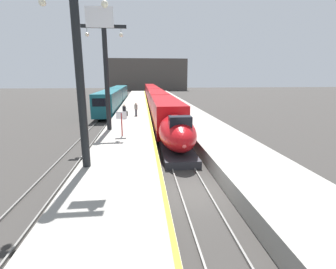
% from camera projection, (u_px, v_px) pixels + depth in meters
% --- Properties ---
extents(ground_plane, '(260.00, 260.00, 0.00)m').
position_uv_depth(ground_plane, '(193.00, 192.00, 13.27)').
color(ground_plane, '#33302D').
extents(platform_left, '(4.80, 110.00, 1.05)m').
position_uv_depth(platform_left, '(133.00, 115.00, 36.70)').
color(platform_left, gray).
rests_on(platform_left, ground).
extents(platform_right, '(4.80, 110.00, 1.05)m').
position_uv_depth(platform_right, '(187.00, 114.00, 37.52)').
color(platform_right, gray).
rests_on(platform_right, ground).
extents(platform_left_safety_stripe, '(0.20, 107.80, 0.01)m').
position_uv_depth(platform_left_safety_stripe, '(148.00, 111.00, 36.81)').
color(platform_left_safety_stripe, yellow).
rests_on(platform_left_safety_stripe, platform_left).
extents(rail_main_left, '(0.08, 110.00, 0.12)m').
position_uv_depth(rail_main_left, '(154.00, 115.00, 39.81)').
color(rail_main_left, slate).
rests_on(rail_main_left, ground).
extents(rail_main_right, '(0.08, 110.00, 0.12)m').
position_uv_depth(rail_main_right, '(164.00, 115.00, 39.96)').
color(rail_main_right, slate).
rests_on(rail_main_right, ground).
extents(rail_secondary_left, '(0.08, 110.00, 0.12)m').
position_uv_depth(rail_secondary_left, '(103.00, 116.00, 38.99)').
color(rail_secondary_left, slate).
rests_on(rail_secondary_left, ground).
extents(rail_secondary_right, '(0.08, 110.00, 0.12)m').
position_uv_depth(rail_secondary_right, '(113.00, 115.00, 39.14)').
color(rail_secondary_right, slate).
rests_on(rail_secondary_right, ground).
extents(highspeed_train_main, '(2.92, 75.54, 3.60)m').
position_uv_depth(highspeed_train_main, '(155.00, 97.00, 51.58)').
color(highspeed_train_main, '#B20F14').
rests_on(highspeed_train_main, ground).
extents(regional_train_adjacent, '(2.85, 36.60, 3.80)m').
position_uv_depth(regional_train_adjacent, '(115.00, 97.00, 50.24)').
color(regional_train_adjacent, '#145660').
rests_on(regional_train_adjacent, ground).
extents(station_column_near, '(4.00, 0.68, 9.52)m').
position_uv_depth(station_column_near, '(80.00, 61.00, 12.84)').
color(station_column_near, black).
rests_on(station_column_near, platform_left).
extents(station_column_mid, '(4.00, 0.68, 9.65)m').
position_uv_depth(station_column_mid, '(106.00, 68.00, 22.77)').
color(station_column_mid, black).
rests_on(station_column_mid, platform_left).
extents(passenger_near_edge, '(0.42, 0.45, 1.69)m').
position_uv_depth(passenger_near_edge, '(136.00, 108.00, 32.40)').
color(passenger_near_edge, '#23232D').
rests_on(passenger_near_edge, platform_left).
extents(passenger_mid_platform, '(0.43, 0.43, 1.69)m').
position_uv_depth(passenger_mid_platform, '(124.00, 110.00, 30.40)').
color(passenger_mid_platform, '#23232D').
rests_on(passenger_mid_platform, platform_left).
extents(rolling_suitcase, '(0.40, 0.22, 0.98)m').
position_uv_depth(rolling_suitcase, '(126.00, 113.00, 32.47)').
color(rolling_suitcase, black).
rests_on(rolling_suitcase, platform_left).
extents(departure_info_board, '(0.90, 0.10, 2.12)m').
position_uv_depth(departure_info_board, '(122.00, 119.00, 21.10)').
color(departure_info_board, maroon).
rests_on(departure_info_board, platform_left).
extents(terminus_back_wall, '(36.00, 2.00, 14.00)m').
position_uv_depth(terminus_back_wall, '(148.00, 75.00, 110.43)').
color(terminus_back_wall, '#4C4742').
rests_on(terminus_back_wall, ground).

